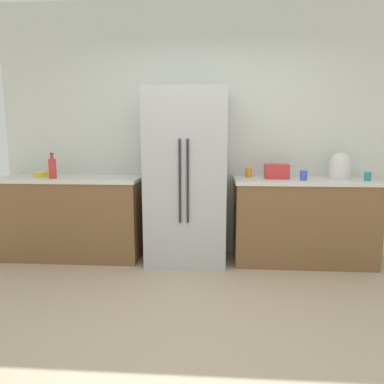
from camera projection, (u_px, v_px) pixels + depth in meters
ground_plane at (200, 330)px, 2.59m from camera, size 9.76×9.76×0.00m
kitchen_back_panel at (207, 131)px, 4.16m from camera, size 4.88×0.10×2.92m
counter_left at (72, 217)px, 4.08m from camera, size 1.61×0.59×0.94m
counter_right at (303, 221)px, 3.91m from camera, size 1.53×0.59×0.94m
refrigerator at (186, 178)px, 3.88m from camera, size 0.87×0.65×1.90m
toaster at (277, 171)px, 3.86m from camera, size 0.26×0.15×0.16m
rice_cooker at (340, 166)px, 3.83m from camera, size 0.23×0.23×0.29m
bottle_a at (52, 168)px, 3.88m from camera, size 0.08×0.08×0.28m
cup_a at (368, 176)px, 3.70m from camera, size 0.07×0.07×0.09m
cup_b at (249, 173)px, 3.98m from camera, size 0.08×0.08×0.10m
cup_c at (304, 175)px, 3.74m from camera, size 0.08×0.08×0.10m
bowl_a at (42, 174)px, 4.05m from camera, size 0.18×0.18×0.06m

